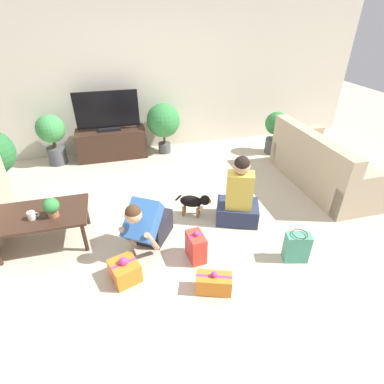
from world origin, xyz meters
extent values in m
plane|color=beige|center=(0.00, 0.00, 0.00)|extent=(16.00, 16.00, 0.00)
cube|color=beige|center=(0.00, 2.63, 1.30)|extent=(8.40, 0.06, 2.60)
cube|color=tan|center=(2.46, 0.47, 0.21)|extent=(0.88, 1.85, 0.43)
cube|color=tan|center=(2.12, 0.47, 0.64)|extent=(0.20, 1.85, 0.42)
cube|color=tan|center=(2.46, -0.38, 0.30)|extent=(0.88, 0.16, 0.61)
cube|color=tan|center=(2.46, 1.31, 0.30)|extent=(0.88, 0.16, 0.61)
cube|color=#EACC4C|center=(2.32, 0.07, 0.58)|extent=(0.18, 0.34, 0.32)
cube|color=#288E6B|center=(2.32, 0.47, 0.58)|extent=(0.18, 0.34, 0.32)
cube|color=#E5566B|center=(2.32, 0.86, 0.58)|extent=(0.18, 0.34, 0.32)
cube|color=#382319|center=(-1.51, 0.07, 0.40)|extent=(1.01, 0.63, 0.03)
cylinder|color=#382319|center=(-1.06, -0.19, 0.19)|extent=(0.04, 0.04, 0.38)
cylinder|color=#382319|center=(-1.95, 0.32, 0.19)|extent=(0.04, 0.04, 0.38)
cylinder|color=#382319|center=(-1.06, 0.32, 0.19)|extent=(0.04, 0.04, 0.38)
cube|color=#382319|center=(-0.68, 2.32, 0.26)|extent=(1.21, 0.48, 0.51)
cube|color=black|center=(-0.68, 2.32, 0.54)|extent=(0.37, 0.20, 0.05)
cube|color=black|center=(-0.68, 2.32, 0.87)|extent=(1.07, 0.03, 0.62)
cylinder|color=#4C4C51|center=(-1.63, 2.27, 0.15)|extent=(0.30, 0.30, 0.30)
cylinder|color=brown|center=(-1.63, 2.27, 0.37)|extent=(0.05, 0.05, 0.14)
sphere|color=#3D8E47|center=(-1.63, 2.27, 0.64)|extent=(0.47, 0.47, 0.47)
cylinder|color=#4C4C51|center=(0.27, 2.27, 0.09)|extent=(0.23, 0.23, 0.18)
cylinder|color=brown|center=(0.27, 2.27, 0.27)|extent=(0.04, 0.04, 0.18)
sphere|color=#337F3D|center=(0.27, 2.27, 0.62)|extent=(0.60, 0.60, 0.60)
cylinder|color=#336B84|center=(-2.26, 1.31, 0.12)|extent=(0.21, 0.21, 0.23)
cylinder|color=#4C4C51|center=(2.26, 1.74, 0.14)|extent=(0.31, 0.31, 0.27)
cylinder|color=brown|center=(2.26, 1.74, 0.33)|extent=(0.06, 0.06, 0.12)
sphere|color=#337F3D|center=(2.26, 1.74, 0.57)|extent=(0.41, 0.41, 0.41)
cube|color=#23232D|center=(-0.27, -0.14, 0.14)|extent=(0.48, 0.53, 0.28)
cube|color=#3366AD|center=(-0.42, -0.37, 0.42)|extent=(0.52, 0.57, 0.44)
sphere|color=tan|center=(-0.51, -0.51, 0.62)|extent=(0.17, 0.17, 0.17)
sphere|color=#472D19|center=(-0.51, -0.51, 0.65)|extent=(0.16, 0.16, 0.16)
cylinder|color=tan|center=(-0.60, -0.37, 0.25)|extent=(0.19, 0.24, 0.37)
cylinder|color=tan|center=(-0.35, -0.53, 0.25)|extent=(0.19, 0.24, 0.37)
cube|color=#283351|center=(0.80, -0.07, 0.12)|extent=(0.63, 0.57, 0.24)
cube|color=gold|center=(0.78, -0.13, 0.48)|extent=(0.37, 0.31, 0.47)
sphere|color=tan|center=(0.78, -0.12, 0.80)|extent=(0.20, 0.20, 0.20)
sphere|color=black|center=(0.78, -0.13, 0.84)|extent=(0.18, 0.18, 0.18)
cylinder|color=tan|center=(0.97, 0.01, 0.41)|extent=(0.15, 0.26, 0.06)
cylinder|color=tan|center=(0.74, 0.11, 0.41)|extent=(0.15, 0.26, 0.06)
ellipsoid|color=black|center=(0.25, 0.17, 0.22)|extent=(0.33, 0.25, 0.16)
sphere|color=black|center=(0.41, 0.09, 0.25)|extent=(0.13, 0.13, 0.13)
sphere|color=olive|center=(0.46, 0.07, 0.24)|extent=(0.06, 0.06, 0.06)
cylinder|color=black|center=(0.10, 0.25, 0.25)|extent=(0.09, 0.06, 0.10)
cylinder|color=olive|center=(0.32, 0.09, 0.07)|extent=(0.03, 0.03, 0.14)
cylinder|color=olive|center=(0.36, 0.17, 0.07)|extent=(0.03, 0.03, 0.14)
cylinder|color=olive|center=(0.15, 0.18, 0.07)|extent=(0.03, 0.03, 0.14)
cylinder|color=olive|center=(0.18, 0.25, 0.07)|extent=(0.03, 0.03, 0.14)
cube|color=orange|center=(-0.67, -0.72, 0.10)|extent=(0.34, 0.35, 0.21)
cube|color=#CC3389|center=(-0.67, -0.72, 0.10)|extent=(0.26, 0.11, 0.21)
sphere|color=#CC3389|center=(-0.67, -0.72, 0.23)|extent=(0.09, 0.09, 0.09)
cube|color=orange|center=(0.15, -1.10, 0.10)|extent=(0.38, 0.27, 0.19)
cube|color=#CC3389|center=(0.15, -1.10, 0.10)|extent=(0.33, 0.14, 0.19)
sphere|color=#CC3389|center=(0.15, -1.10, 0.22)|extent=(0.06, 0.06, 0.06)
cube|color=red|center=(0.10, -0.62, 0.16)|extent=(0.19, 0.27, 0.32)
cube|color=#CC3389|center=(0.10, -0.62, 0.16)|extent=(0.17, 0.05, 0.32)
sphere|color=#CC3389|center=(0.10, -0.62, 0.34)|extent=(0.06, 0.06, 0.06)
cube|color=#4CA384|center=(1.14, -0.91, 0.17)|extent=(0.28, 0.20, 0.34)
torus|color=#4C3823|center=(1.14, -0.91, 0.36)|extent=(0.20, 0.20, 0.01)
cylinder|color=silver|center=(-1.57, -0.02, 0.46)|extent=(0.08, 0.08, 0.09)
torus|color=silver|center=(-1.52, -0.02, 0.46)|extent=(0.06, 0.01, 0.06)
cylinder|color=#A36042|center=(-1.35, -0.02, 0.45)|extent=(0.11, 0.11, 0.07)
sphere|color=#337F3D|center=(-1.35, -0.02, 0.55)|extent=(0.17, 0.17, 0.17)
camera|label=1|loc=(-0.56, -2.97, 2.36)|focal=28.00mm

